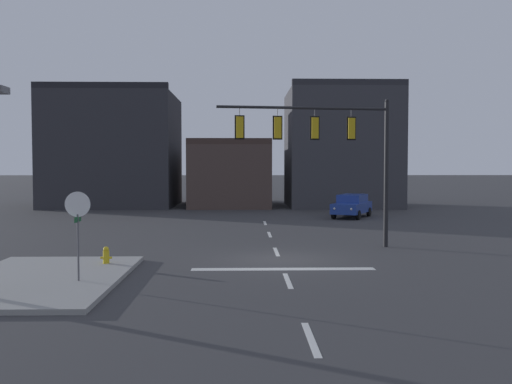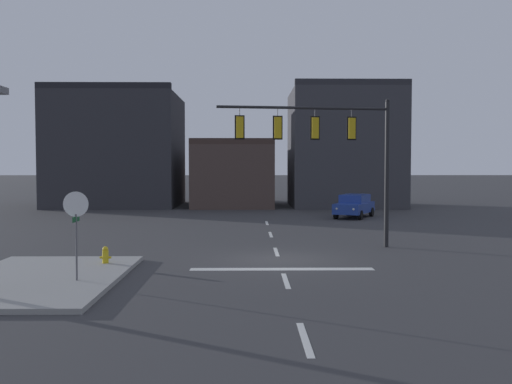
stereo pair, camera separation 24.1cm
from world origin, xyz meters
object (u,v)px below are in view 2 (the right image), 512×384
car_lot_nearside (354,205)px  stop_sign (76,214)px  signal_mast_near_side (328,141)px  fire_hydrant (105,258)px

car_lot_nearside → stop_sign: bearing=-119.4°
signal_mast_near_side → fire_hydrant: bearing=-151.8°
signal_mast_near_side → fire_hydrant: 10.63m
stop_sign → fire_hydrant: (0.10, 3.02, -1.82)m
signal_mast_near_side → stop_sign: 11.79m
stop_sign → car_lot_nearside: bearing=60.6°
signal_mast_near_side → fire_hydrant: (-8.54, -4.58, -4.36)m
signal_mast_near_side → car_lot_nearside: signal_mast_near_side is taller
stop_sign → car_lot_nearside: (12.56, 22.30, -1.29)m
car_lot_nearside → fire_hydrant: 22.96m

